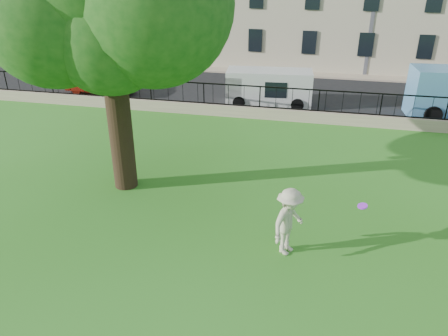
% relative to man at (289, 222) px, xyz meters
% --- Properties ---
extents(ground, '(120.00, 120.00, 0.00)m').
position_rel_man_xyz_m(ground, '(-2.50, -0.67, -1.02)').
color(ground, '#31761C').
rests_on(ground, ground).
extents(retaining_wall, '(50.00, 0.40, 0.60)m').
position_rel_man_xyz_m(retaining_wall, '(-2.50, 11.33, -0.72)').
color(retaining_wall, gray).
rests_on(retaining_wall, ground).
extents(iron_railing, '(50.00, 0.05, 1.13)m').
position_rel_man_xyz_m(iron_railing, '(-2.50, 11.33, 0.13)').
color(iron_railing, black).
rests_on(iron_railing, retaining_wall).
extents(street, '(60.00, 9.00, 0.01)m').
position_rel_man_xyz_m(street, '(-2.50, 16.03, -1.01)').
color(street, black).
rests_on(street, ground).
extents(sidewalk, '(60.00, 1.40, 0.12)m').
position_rel_man_xyz_m(sidewalk, '(-2.50, 21.23, -0.96)').
color(sidewalk, gray).
rests_on(sidewalk, ground).
extents(man, '(1.28, 1.52, 2.04)m').
position_rel_man_xyz_m(man, '(0.00, 0.00, 0.00)').
color(man, '#BBB798').
rests_on(man, ground).
extents(frisbee, '(0.32, 0.33, 0.12)m').
position_rel_man_xyz_m(frisbee, '(1.92, 0.35, 0.56)').
color(frisbee, '#A22AF2').
extents(red_sedan, '(4.45, 1.80, 1.44)m').
position_rel_man_xyz_m(red_sedan, '(-12.77, 13.73, -0.30)').
color(red_sedan, '#A82814').
rests_on(red_sedan, street).
extents(white_van, '(4.90, 2.29, 1.99)m').
position_rel_man_xyz_m(white_van, '(-2.33, 13.73, -0.02)').
color(white_van, silver).
rests_on(white_van, street).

